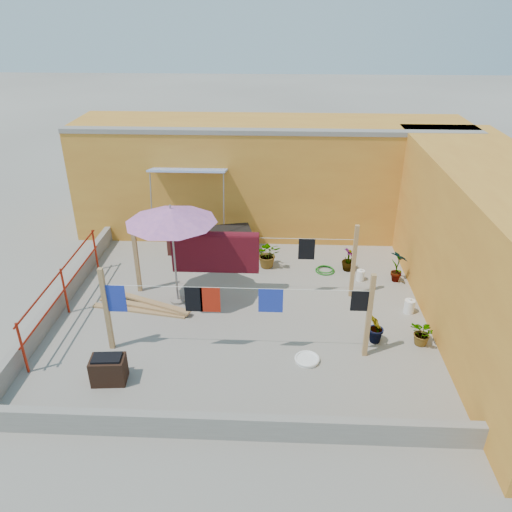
# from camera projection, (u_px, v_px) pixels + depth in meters

# --- Properties ---
(ground) EXTENTS (80.00, 80.00, 0.00)m
(ground) POSITION_uv_depth(u_px,v_px,m) (242.00, 312.00, 11.12)
(ground) COLOR #9E998E
(ground) RESTS_ON ground
(wall_back) EXTENTS (11.00, 3.27, 3.21)m
(wall_back) POSITION_uv_depth(u_px,v_px,m) (270.00, 176.00, 14.53)
(wall_back) COLOR gold
(wall_back) RESTS_ON ground
(wall_right) EXTENTS (2.40, 9.00, 3.20)m
(wall_right) POSITION_uv_depth(u_px,v_px,m) (495.00, 252.00, 10.18)
(wall_right) COLOR gold
(wall_right) RESTS_ON ground
(parapet_front) EXTENTS (8.30, 0.16, 0.44)m
(parapet_front) POSITION_uv_depth(u_px,v_px,m) (226.00, 426.00, 7.84)
(parapet_front) COLOR gray
(parapet_front) RESTS_ON ground
(parapet_left) EXTENTS (0.16, 7.30, 0.44)m
(parapet_left) POSITION_uv_depth(u_px,v_px,m) (61.00, 299.00, 11.18)
(parapet_left) COLOR gray
(parapet_left) RESTS_ON ground
(red_railing) EXTENTS (0.05, 4.20, 1.10)m
(red_railing) POSITION_uv_depth(u_px,v_px,m) (63.00, 284.00, 10.77)
(red_railing) COLOR #9D200F
(red_railing) RESTS_ON ground
(clothesline_rig) EXTENTS (5.09, 2.35, 1.80)m
(clothesline_rig) POSITION_uv_depth(u_px,v_px,m) (219.00, 258.00, 11.18)
(clothesline_rig) COLOR tan
(clothesline_rig) RESTS_ON ground
(patio_umbrella) EXTENTS (2.52, 2.52, 2.37)m
(patio_umbrella) POSITION_uv_depth(u_px,v_px,m) (171.00, 216.00, 10.53)
(patio_umbrella) COLOR gray
(patio_umbrella) RESTS_ON ground
(outdoor_table) EXTENTS (1.67, 1.09, 0.72)m
(outdoor_table) POSITION_uv_depth(u_px,v_px,m) (222.00, 233.00, 13.33)
(outdoor_table) COLOR black
(outdoor_table) RESTS_ON ground
(brick_stack) EXTENTS (0.61, 0.50, 0.46)m
(brick_stack) POSITION_uv_depth(u_px,v_px,m) (107.00, 370.00, 9.07)
(brick_stack) COLOR #AF3B28
(brick_stack) RESTS_ON ground
(lumber_pile) EXTENTS (2.29, 0.98, 0.14)m
(lumber_pile) POSITION_uv_depth(u_px,v_px,m) (144.00, 306.00, 11.20)
(lumber_pile) COLOR tan
(lumber_pile) RESTS_ON ground
(brazier) EXTENTS (0.64, 0.45, 0.55)m
(brazier) POSITION_uv_depth(u_px,v_px,m) (109.00, 369.00, 8.98)
(brazier) COLOR black
(brazier) RESTS_ON ground
(white_basin) EXTENTS (0.49, 0.49, 0.08)m
(white_basin) POSITION_uv_depth(u_px,v_px,m) (307.00, 359.00, 9.58)
(white_basin) COLOR white
(white_basin) RESTS_ON ground
(water_jug_a) EXTENTS (0.20, 0.20, 0.31)m
(water_jug_a) POSITION_uv_depth(u_px,v_px,m) (360.00, 275.00, 12.31)
(water_jug_a) COLOR white
(water_jug_a) RESTS_ON ground
(water_jug_b) EXTENTS (0.23, 0.23, 0.36)m
(water_jug_b) POSITION_uv_depth(u_px,v_px,m) (409.00, 306.00, 11.02)
(water_jug_b) COLOR white
(water_jug_b) RESTS_ON ground
(green_hose) EXTENTS (0.50, 0.50, 0.07)m
(green_hose) POSITION_uv_depth(u_px,v_px,m) (325.00, 270.00, 12.76)
(green_hose) COLOR #1A6917
(green_hose) RESTS_ON ground
(plant_back_a) EXTENTS (0.67, 0.58, 0.73)m
(plant_back_a) POSITION_uv_depth(u_px,v_px,m) (268.00, 254.00, 12.83)
(plant_back_a) COLOR #185418
(plant_back_a) RESTS_ON ground
(plant_back_b) EXTENTS (0.35, 0.35, 0.60)m
(plant_back_b) POSITION_uv_depth(u_px,v_px,m) (348.00, 260.00, 12.70)
(plant_back_b) COLOR #185418
(plant_back_b) RESTS_ON ground
(plant_right_a) EXTENTS (0.52, 0.54, 0.85)m
(plant_right_a) POSITION_uv_depth(u_px,v_px,m) (398.00, 266.00, 12.13)
(plant_right_a) COLOR #185418
(plant_right_a) RESTS_ON ground
(plant_right_b) EXTENTS (0.38, 0.44, 0.70)m
(plant_right_b) POSITION_uv_depth(u_px,v_px,m) (376.00, 328.00, 9.96)
(plant_right_b) COLOR #185418
(plant_right_b) RESTS_ON ground
(plant_right_c) EXTENTS (0.63, 0.64, 0.54)m
(plant_right_c) POSITION_uv_depth(u_px,v_px,m) (423.00, 333.00, 9.94)
(plant_right_c) COLOR #185418
(plant_right_c) RESTS_ON ground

